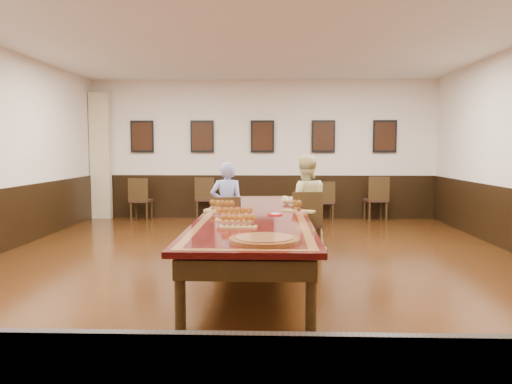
{
  "coord_description": "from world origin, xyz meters",
  "views": [
    {
      "loc": [
        0.24,
        -6.62,
        1.62
      ],
      "look_at": [
        0.0,
        0.5,
        1.0
      ],
      "focal_mm": 35.0,
      "sensor_mm": 36.0,
      "label": 1
    }
  ],
  "objects_px": {
    "chair_woman": "(306,222)",
    "spare_chair_b": "(206,198)",
    "carved_platter": "(264,240)",
    "person_man": "(227,207)",
    "chair_man": "(227,224)",
    "spare_chair_c": "(324,201)",
    "conference_table": "(255,224)",
    "spare_chair_d": "(376,198)",
    "spare_chair_a": "(141,199)",
    "person_woman": "(305,204)"
  },
  "relations": [
    {
      "from": "chair_woman",
      "to": "spare_chair_b",
      "type": "distance_m",
      "value": 4.31
    },
    {
      "from": "carved_platter",
      "to": "person_man",
      "type": "bearing_deg",
      "value": 101.35
    },
    {
      "from": "chair_man",
      "to": "spare_chair_c",
      "type": "relative_size",
      "value": 1.0
    },
    {
      "from": "person_man",
      "to": "conference_table",
      "type": "height_order",
      "value": "person_man"
    },
    {
      "from": "spare_chair_b",
      "to": "spare_chair_d",
      "type": "distance_m",
      "value": 3.86
    },
    {
      "from": "spare_chair_a",
      "to": "carved_platter",
      "type": "height_order",
      "value": "spare_chair_a"
    },
    {
      "from": "chair_man",
      "to": "spare_chair_b",
      "type": "height_order",
      "value": "spare_chair_b"
    },
    {
      "from": "chair_man",
      "to": "spare_chair_d",
      "type": "height_order",
      "value": "spare_chair_d"
    },
    {
      "from": "spare_chair_b",
      "to": "conference_table",
      "type": "distance_m",
      "value": 5.0
    },
    {
      "from": "spare_chair_b",
      "to": "conference_table",
      "type": "xyz_separation_m",
      "value": [
        1.3,
        -4.83,
        0.13
      ]
    },
    {
      "from": "person_woman",
      "to": "conference_table",
      "type": "xyz_separation_m",
      "value": [
        -0.74,
        -1.14,
        -0.15
      ]
    },
    {
      "from": "spare_chair_b",
      "to": "spare_chair_a",
      "type": "bearing_deg",
      "value": 14.48
    },
    {
      "from": "spare_chair_b",
      "to": "person_man",
      "type": "distance_m",
      "value": 3.75
    },
    {
      "from": "spare_chair_b",
      "to": "spare_chair_c",
      "type": "bearing_deg",
      "value": 178.94
    },
    {
      "from": "chair_woman",
      "to": "spare_chair_c",
      "type": "height_order",
      "value": "chair_woman"
    },
    {
      "from": "chair_woman",
      "to": "spare_chair_a",
      "type": "height_order",
      "value": "chair_woman"
    },
    {
      "from": "chair_woman",
      "to": "carved_platter",
      "type": "xyz_separation_m",
      "value": [
        -0.59,
        -3.07,
        0.29
      ]
    },
    {
      "from": "spare_chair_d",
      "to": "spare_chair_a",
      "type": "bearing_deg",
      "value": -4.79
    },
    {
      "from": "spare_chair_d",
      "to": "person_woman",
      "type": "relative_size",
      "value": 0.66
    },
    {
      "from": "spare_chair_a",
      "to": "person_man",
      "type": "bearing_deg",
      "value": 126.99
    },
    {
      "from": "spare_chair_b",
      "to": "spare_chair_c",
      "type": "height_order",
      "value": "spare_chair_b"
    },
    {
      "from": "spare_chair_a",
      "to": "spare_chair_c",
      "type": "bearing_deg",
      "value": -175.53
    },
    {
      "from": "person_man",
      "to": "chair_woman",
      "type": "bearing_deg",
      "value": 167.04
    },
    {
      "from": "chair_woman",
      "to": "spare_chair_c",
      "type": "xyz_separation_m",
      "value": [
        0.66,
        3.61,
        -0.04
      ]
    },
    {
      "from": "person_woman",
      "to": "chair_man",
      "type": "bearing_deg",
      "value": -1.53
    },
    {
      "from": "person_woman",
      "to": "person_man",
      "type": "bearing_deg",
      "value": -5.93
    },
    {
      "from": "chair_woman",
      "to": "spare_chair_d",
      "type": "relative_size",
      "value": 0.97
    },
    {
      "from": "conference_table",
      "to": "person_man",
      "type": "bearing_deg",
      "value": 112.28
    },
    {
      "from": "chair_woman",
      "to": "carved_platter",
      "type": "relative_size",
      "value": 1.29
    },
    {
      "from": "chair_woman",
      "to": "person_woman",
      "type": "distance_m",
      "value": 0.29
    },
    {
      "from": "chair_woman",
      "to": "chair_man",
      "type": "bearing_deg",
      "value": -6.38
    },
    {
      "from": "spare_chair_d",
      "to": "person_man",
      "type": "xyz_separation_m",
      "value": [
        -3.04,
        -3.45,
        0.21
      ]
    },
    {
      "from": "spare_chair_a",
      "to": "spare_chair_d",
      "type": "bearing_deg",
      "value": -175.96
    },
    {
      "from": "spare_chair_c",
      "to": "person_man",
      "type": "xyz_separation_m",
      "value": [
        -1.89,
        -3.46,
        0.26
      ]
    },
    {
      "from": "spare_chair_a",
      "to": "spare_chair_d",
      "type": "xyz_separation_m",
      "value": [
        5.3,
        0.09,
        0.02
      ]
    },
    {
      "from": "person_woman",
      "to": "carved_platter",
      "type": "height_order",
      "value": "person_woman"
    },
    {
      "from": "chair_woman",
      "to": "spare_chair_b",
      "type": "height_order",
      "value": "chair_woman"
    },
    {
      "from": "spare_chair_a",
      "to": "spare_chair_b",
      "type": "bearing_deg",
      "value": -165.45
    },
    {
      "from": "spare_chair_a",
      "to": "person_woman",
      "type": "bearing_deg",
      "value": 138.76
    },
    {
      "from": "chair_man",
      "to": "spare_chair_b",
      "type": "bearing_deg",
      "value": -83.8
    },
    {
      "from": "conference_table",
      "to": "spare_chair_a",
      "type": "bearing_deg",
      "value": 121.17
    },
    {
      "from": "chair_man",
      "to": "spare_chair_c",
      "type": "height_order",
      "value": "same"
    },
    {
      "from": "conference_table",
      "to": "chair_woman",
      "type": "bearing_deg",
      "value": 54.0
    },
    {
      "from": "spare_chair_c",
      "to": "spare_chair_d",
      "type": "height_order",
      "value": "spare_chair_d"
    },
    {
      "from": "spare_chair_b",
      "to": "spare_chair_d",
      "type": "relative_size",
      "value": 0.96
    },
    {
      "from": "chair_man",
      "to": "spare_chair_d",
      "type": "xyz_separation_m",
      "value": [
        3.03,
        3.54,
        0.06
      ]
    },
    {
      "from": "chair_man",
      "to": "conference_table",
      "type": "xyz_separation_m",
      "value": [
        0.47,
        -1.09,
        0.17
      ]
    },
    {
      "from": "spare_chair_d",
      "to": "person_man",
      "type": "height_order",
      "value": "person_man"
    },
    {
      "from": "spare_chair_c",
      "to": "person_man",
      "type": "relative_size",
      "value": 0.63
    },
    {
      "from": "spare_chair_d",
      "to": "person_woman",
      "type": "distance_m",
      "value": 3.95
    }
  ]
}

